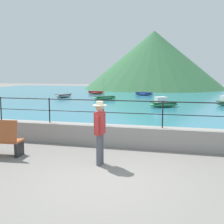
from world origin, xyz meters
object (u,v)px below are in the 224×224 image
Objects in this scene: person_walking at (100,130)px; boat_1 at (105,98)px; boat_2 at (96,92)px; boat_7 at (144,94)px; boat_6 at (163,103)px; boat_4 at (64,96)px.

person_walking is 0.75× the size of boat_1.
boat_7 reaches higher than boat_2.
boat_6 is at bearing -74.93° from boat_7.
boat_2 is (-3.14, 7.09, -0.01)m from boat_1.
boat_6 is at bearing 86.74° from person_walking.
boat_2 is 14.67m from boat_6.
boat_7 reaches higher than boat_6.
boat_2 is at bearing 72.98° from boat_4.
person_walking is 18.79m from boat_1.
boat_2 is at bearing 113.89° from boat_1.
person_walking is 0.71× the size of boat_2.
boat_7 is at bearing 105.07° from boat_6.
boat_2 is 5.90m from boat_4.
boat_4 is at bearing 163.42° from boat_1.
person_walking is 0.72× the size of boat_6.
boat_2 is (-8.15, 25.19, -0.72)m from person_walking.
boat_4 is 9.17m from boat_7.
boat_7 is (7.69, 5.00, 0.01)m from boat_4.
boat_2 is 1.00× the size of boat_7.
boat_7 is (5.96, -0.65, 0.01)m from boat_2.
person_walking reaches higher than boat_6.
person_walking is at bearing -63.19° from boat_4.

